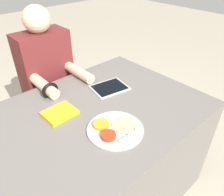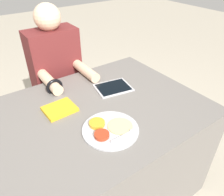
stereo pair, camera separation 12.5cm
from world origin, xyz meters
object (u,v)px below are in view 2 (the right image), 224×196
thali_tray (109,129)px  tablet_device (113,88)px  red_notebook (60,109)px  person_diner (59,87)px

thali_tray → tablet_device: size_ratio=1.14×
thali_tray → red_notebook: thali_tray is taller
red_notebook → person_diner: bearing=69.0°
red_notebook → thali_tray: bearing=-65.5°
thali_tray → red_notebook: (-0.14, 0.30, 0.00)m
thali_tray → person_diner: bearing=85.8°
tablet_device → person_diner: 0.56m
thali_tray → red_notebook: 0.33m
red_notebook → tablet_device: (0.39, 0.02, -0.00)m
tablet_device → red_notebook: bearing=-177.1°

